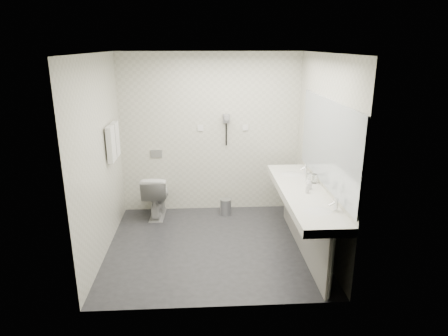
{
  "coord_description": "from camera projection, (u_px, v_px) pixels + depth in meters",
  "views": [
    {
      "loc": [
        -0.14,
        -4.79,
        2.6
      ],
      "look_at": [
        0.15,
        0.15,
        1.05
      ],
      "focal_mm": 31.82,
      "sensor_mm": 36.0,
      "label": 1
    }
  ],
  "objects": [
    {
      "name": "bin_lid",
      "position": [
        226.0,
        200.0,
        6.25
      ],
      "size": [
        0.18,
        0.18,
        0.02
      ],
      "primitive_type": "cylinder",
      "color": "#B2B5BA",
      "rests_on": "pedal_bin"
    },
    {
      "name": "wall_back",
      "position": [
        210.0,
        134.0,
        6.21
      ],
      "size": [
        2.8,
        0.0,
        2.8
      ],
      "primitive_type": "plane",
      "rotation": [
        1.57,
        0.0,
        0.0
      ],
      "color": "beige",
      "rests_on": "floor"
    },
    {
      "name": "soap_bottle_c",
      "position": [
        308.0,
        188.0,
        4.86
      ],
      "size": [
        0.06,
        0.06,
        0.13
      ],
      "primitive_type": "imported",
      "rotation": [
        0.0,
        0.0,
        -0.38
      ],
      "color": "white",
      "rests_on": "vanity_counter"
    },
    {
      "name": "vanity_counter",
      "position": [
        303.0,
        194.0,
        4.98
      ],
      "size": [
        0.55,
        2.2,
        0.1
      ],
      "primitive_type": "cube",
      "color": "silver",
      "rests_on": "floor"
    },
    {
      "name": "switch_plate_b",
      "position": [
        245.0,
        128.0,
        6.2
      ],
      "size": [
        0.09,
        0.02,
        0.09
      ],
      "primitive_type": "cube",
      "color": "silver",
      "rests_on": "wall_back"
    },
    {
      "name": "basin_near",
      "position": [
        318.0,
        212.0,
        4.35
      ],
      "size": [
        0.4,
        0.31,
        0.05
      ],
      "primitive_type": "ellipsoid",
      "color": "silver",
      "rests_on": "vanity_counter"
    },
    {
      "name": "towel_rail",
      "position": [
        111.0,
        126.0,
        5.33
      ],
      "size": [
        0.02,
        0.62,
        0.02
      ],
      "primitive_type": "cylinder",
      "rotation": [
        1.57,
        0.0,
        0.0
      ],
      "color": "silver",
      "rests_on": "wall_left"
    },
    {
      "name": "wall_right",
      "position": [
        323.0,
        155.0,
        5.05
      ],
      "size": [
        0.0,
        2.6,
        2.6
      ],
      "primitive_type": "plane",
      "rotation": [
        1.57,
        0.0,
        -1.57
      ],
      "color": "beige",
      "rests_on": "floor"
    },
    {
      "name": "towel_near",
      "position": [
        111.0,
        144.0,
        5.27
      ],
      "size": [
        0.07,
        0.24,
        0.48
      ],
      "primitive_type": "cube",
      "color": "silver",
      "rests_on": "towel_rail"
    },
    {
      "name": "glass_left",
      "position": [
        308.0,
        178.0,
        5.25
      ],
      "size": [
        0.07,
        0.07,
        0.12
      ],
      "primitive_type": "cylinder",
      "rotation": [
        0.0,
        0.0,
        -0.1
      ],
      "color": "silver",
      "rests_on": "vanity_counter"
    },
    {
      "name": "dryer_cradle",
      "position": [
        226.0,
        118.0,
        6.12
      ],
      "size": [
        0.1,
        0.04,
        0.14
      ],
      "primitive_type": "cube",
      "color": "gray",
      "rests_on": "wall_back"
    },
    {
      "name": "dryer_cord",
      "position": [
        226.0,
        134.0,
        6.18
      ],
      "size": [
        0.02,
        0.02,
        0.35
      ],
      "primitive_type": "cylinder",
      "color": "black",
      "rests_on": "dryer_cradle"
    },
    {
      "name": "floor",
      "position": [
        214.0,
        246.0,
        5.35
      ],
      "size": [
        2.8,
        2.8,
        0.0
      ],
      "primitive_type": "plane",
      "color": "#232328",
      "rests_on": "ground"
    },
    {
      "name": "glass_right",
      "position": [
        314.0,
        179.0,
        5.21
      ],
      "size": [
        0.08,
        0.08,
        0.12
      ],
      "primitive_type": "cylinder",
      "rotation": [
        0.0,
        0.0,
        -0.25
      ],
      "color": "silver",
      "rests_on": "vanity_counter"
    },
    {
      "name": "switch_plate_a",
      "position": [
        201.0,
        128.0,
        6.16
      ],
      "size": [
        0.09,
        0.02,
        0.09
      ],
      "primitive_type": "cube",
      "color": "silver",
      "rests_on": "wall_back"
    },
    {
      "name": "vanity_post_near",
      "position": [
        331.0,
        268.0,
        4.12
      ],
      "size": [
        0.06,
        0.06,
        0.75
      ],
      "primitive_type": "cylinder",
      "color": "silver",
      "rests_on": "floor"
    },
    {
      "name": "vanity_post_far",
      "position": [
        288.0,
        195.0,
        6.1
      ],
      "size": [
        0.06,
        0.06,
        0.75
      ],
      "primitive_type": "cylinder",
      "color": "silver",
      "rests_on": "floor"
    },
    {
      "name": "basin_far",
      "position": [
        292.0,
        175.0,
        5.59
      ],
      "size": [
        0.4,
        0.31,
        0.05
      ],
      "primitive_type": "ellipsoid",
      "color": "silver",
      "rests_on": "vanity_counter"
    },
    {
      "name": "flush_plate",
      "position": [
        156.0,
        154.0,
        6.24
      ],
      "size": [
        0.18,
        0.02,
        0.12
      ],
      "primitive_type": "cube",
      "color": "#B2B5BA",
      "rests_on": "wall_back"
    },
    {
      "name": "faucet_near",
      "position": [
        336.0,
        204.0,
        4.34
      ],
      "size": [
        0.04,
        0.04,
        0.15
      ],
      "primitive_type": "cylinder",
      "color": "silver",
      "rests_on": "vanity_counter"
    },
    {
      "name": "soap_bottle_b",
      "position": [
        308.0,
        181.0,
        5.17
      ],
      "size": [
        0.09,
        0.09,
        0.09
      ],
      "primitive_type": "imported",
      "rotation": [
        0.0,
        0.0,
        -0.34
      ],
      "color": "white",
      "rests_on": "vanity_counter"
    },
    {
      "name": "mirror",
      "position": [
        327.0,
        143.0,
        4.8
      ],
      "size": [
        0.02,
        2.2,
        1.05
      ],
      "primitive_type": "cube",
      "color": "#B2BCC6",
      "rests_on": "wall_right"
    },
    {
      "name": "soap_bottle_a",
      "position": [
        309.0,
        184.0,
        4.99
      ],
      "size": [
        0.06,
        0.06,
        0.12
      ],
      "primitive_type": "imported",
      "rotation": [
        0.0,
        0.0,
        0.16
      ],
      "color": "white",
      "rests_on": "vanity_counter"
    },
    {
      "name": "wall_front",
      "position": [
        217.0,
        194.0,
        3.74
      ],
      "size": [
        2.8,
        0.0,
        2.8
      ],
      "primitive_type": "plane",
      "rotation": [
        -1.57,
        0.0,
        0.0
      ],
      "color": "beige",
      "rests_on": "floor"
    },
    {
      "name": "toilet",
      "position": [
        156.0,
        195.0,
        6.18
      ],
      "size": [
        0.41,
        0.69,
        0.69
      ],
      "primitive_type": "imported",
      "rotation": [
        0.0,
        0.0,
        3.11
      ],
      "color": "silver",
      "rests_on": "floor"
    },
    {
      "name": "ceiling",
      "position": [
        212.0,
        53.0,
        4.6
      ],
      "size": [
        2.8,
        2.8,
        0.0
      ],
      "primitive_type": "plane",
      "rotation": [
        3.14,
        0.0,
        0.0
      ],
      "color": "silver",
      "rests_on": "wall_back"
    },
    {
      "name": "wall_left",
      "position": [
        100.0,
        158.0,
        4.9
      ],
      "size": [
        0.0,
        2.6,
        2.6
      ],
      "primitive_type": "plane",
      "rotation": [
        1.57,
        0.0,
        1.57
      ],
      "color": "beige",
      "rests_on": "floor"
    },
    {
      "name": "dryer_barrel",
      "position": [
        227.0,
        117.0,
        6.05
      ],
      "size": [
        0.08,
        0.14,
        0.08
      ],
      "primitive_type": "cylinder",
      "rotation": [
        1.57,
        0.0,
        0.0
      ],
      "color": "gray",
      "rests_on": "dryer_cradle"
    },
    {
      "name": "pedal_bin",
      "position": [
        226.0,
        207.0,
        6.29
      ],
      "size": [
        0.21,
        0.21,
        0.25
      ],
      "primitive_type": "cylinder",
      "rotation": [
        0.0,
        0.0,
        -0.2
      ],
      "color": "#B2B5BA",
      "rests_on": "floor"
    },
    {
      "name": "towel_far",
      "position": [
        115.0,
        139.0,
        5.53
      ],
      "size": [
        0.07,
        0.24,
        0.48
      ],
      "primitive_type": "cube",
      "color": "silver",
      "rests_on": "towel_rail"
    },
    {
      "name": "vanity_panel",
      "position": [
        303.0,
        225.0,
        5.11
      ],
      "size": [
        0.03,
        2.15,
        0.75
      ],
      "primitive_type": "cube",
      "color": "gray",
      "rests_on": "floor"
    },
    {
      "name": "faucet_far",
      "position": [
        306.0,
        169.0,
        5.57
      ],
      "size": [
        0.04,
        0.04,
        0.15
      ],
      "primitive_type": "cylinder",
      "color": "silver",
      "rests_on": "vanity_counter"
    }
  ]
}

